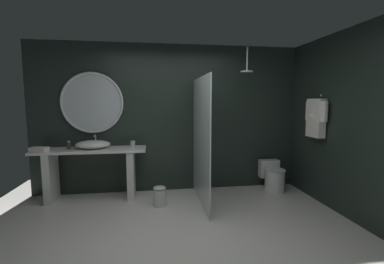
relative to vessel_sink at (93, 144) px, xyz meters
name	(u,v)px	position (x,y,z in m)	size (l,w,h in m)	color
ground_plane	(184,242)	(1.31, -1.61, -0.91)	(5.76, 5.76, 0.00)	silver
back_wall_panel	(172,119)	(1.31, 0.29, 0.39)	(4.80, 0.10, 2.60)	#1E2823
side_wall_right	(333,122)	(3.66, -0.85, 0.39)	(0.10, 2.47, 2.60)	#1E2823
vanity_counter	(92,167)	(-0.03, -0.04, -0.37)	(1.76, 0.52, 0.84)	silver
vessel_sink	(93,144)	(0.00, 0.00, 0.00)	(0.55, 0.45, 0.20)	white
tumbler_cup	(133,144)	(0.64, 0.01, -0.01)	(0.08, 0.08, 0.11)	silver
soap_dispenser	(69,146)	(-0.36, -0.04, 0.00)	(0.06, 0.06, 0.14)	#3D3323
round_wall_mirror	(92,103)	(-0.03, 0.20, 0.68)	(1.03, 0.04, 1.03)	silver
shower_glass_panel	(201,141)	(1.71, -0.46, 0.08)	(0.02, 1.39, 1.98)	silver
rain_shower_head	(247,69)	(2.54, -0.17, 1.23)	(0.21, 0.21, 0.41)	silver
hanging_bathrobe	(316,117)	(3.52, -0.64, 0.46)	(0.20, 0.49, 0.67)	silver
toilet	(273,177)	(3.11, -0.08, -0.66)	(0.36, 0.53, 0.53)	white
waste_bin	(160,196)	(1.06, -0.50, -0.75)	(0.19, 0.19, 0.31)	silver
folded_hand_towel	(39,150)	(-0.75, -0.20, -0.03)	(0.25, 0.15, 0.07)	silver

